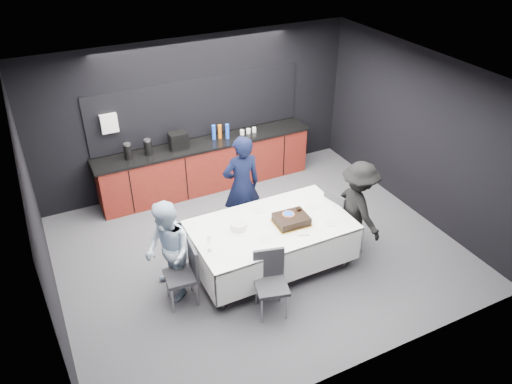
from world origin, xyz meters
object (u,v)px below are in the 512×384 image
person_center (242,186)px  person_left (168,252)px  person_right (358,208)px  party_table (271,232)px  plate_stack (238,226)px  cake_assembly (291,219)px  chair_left (186,270)px  chair_near (270,278)px  champagne_flute (209,241)px  chair_right (338,212)px

person_center → person_left: size_ratio=1.16×
person_center → person_right: bearing=139.7°
party_table → plate_stack: plate_stack is taller
party_table → cake_assembly: 0.36m
cake_assembly → plate_stack: 0.78m
chair_left → person_center: bearing=40.0°
plate_stack → chair_near: 0.93m
cake_assembly → plate_stack: bearing=163.6°
plate_stack → chair_left: size_ratio=0.26×
party_table → plate_stack: (-0.47, 0.12, 0.19)m
cake_assembly → person_left: person_left is taller
champagne_flute → person_center: size_ratio=0.13×
person_right → chair_right: bearing=19.4°
chair_left → chair_right: same height
champagne_flute → person_left: person_left is taller
plate_stack → chair_near: chair_near is taller
cake_assembly → person_right: 1.11m
party_table → person_center: size_ratio=1.33×
champagne_flute → chair_left: 0.53m
chair_left → person_left: (-0.16, 0.22, 0.22)m
person_left → cake_assembly: bearing=79.7°
plate_stack → chair_left: chair_left is taller
champagne_flute → cake_assembly: bearing=2.8°
cake_assembly → plate_stack: (-0.74, 0.22, -0.01)m
person_center → person_right: 1.85m
plate_stack → chair_right: (1.73, -0.00, -0.30)m
party_table → cake_assembly: bearing=-20.1°
chair_near → plate_stack: bearing=93.4°
chair_near → person_left: bearing=142.4°
champagne_flute → chair_left: size_ratio=0.24×
plate_stack → chair_left: (-0.90, -0.24, -0.30)m
chair_left → person_left: size_ratio=0.61×
cake_assembly → chair_near: cake_assembly is taller
chair_left → person_left: bearing=126.9°
chair_left → chair_near: (0.95, -0.64, 0.00)m
person_right → person_center: bearing=48.1°
person_center → champagne_flute: bearing=50.8°
cake_assembly → chair_left: cake_assembly is taller
chair_left → champagne_flute: bearing=-7.0°
person_center → person_left: bearing=33.2°
plate_stack → person_center: bearing=62.4°
cake_assembly → chair_right: (0.99, 0.22, -0.31)m
party_table → chair_left: 1.38m
plate_stack → champagne_flute: champagne_flute is taller
cake_assembly → champagne_flute: size_ratio=2.34×
person_center → chair_left: bearing=41.8°
chair_near → party_table: bearing=61.5°
champagne_flute → person_center: person_center is taller
plate_stack → champagne_flute: (-0.56, -0.28, 0.11)m
chair_near → person_right: person_right is taller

